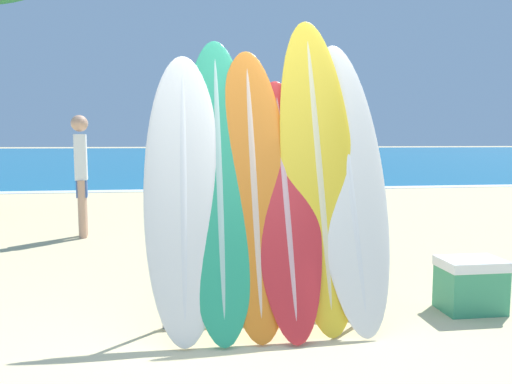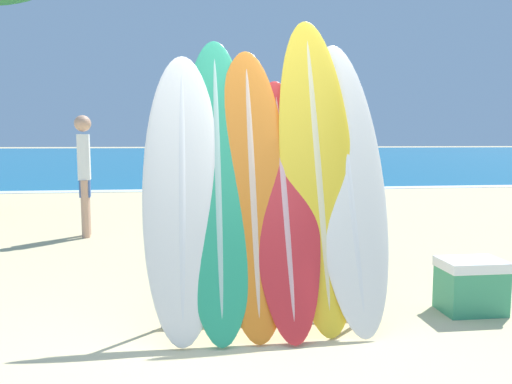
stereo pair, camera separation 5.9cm
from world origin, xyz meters
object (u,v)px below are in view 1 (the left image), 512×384
object	(u,v)px
person_mid_beach	(81,171)
surfboard_slot_2	(253,184)
surfboard_slot_4	(318,166)
person_near_water	(234,186)
surfboard_slot_1	(219,178)
person_far_right	(353,178)
surfboard_rack	(270,261)
surfboard_slot_0	(184,189)
cooler_box	(471,285)
surfboard_slot_3	(285,200)
surfboard_slot_5	(349,178)
person_far_left	(292,169)

from	to	relation	value
person_mid_beach	surfboard_slot_2	bearing A→B (deg)	21.28
surfboard_slot_4	person_near_water	bearing A→B (deg)	100.24
surfboard_slot_1	person_far_right	distance (m)	2.39
surfboard_slot_1	surfboard_rack	bearing A→B (deg)	-11.66
surfboard_slot_0	cooler_box	xyz separation A→B (m)	(2.33, 0.01, -0.83)
surfboard_slot_4	person_far_right	xyz separation A→B (m)	(0.86, 1.71, -0.25)
surfboard_rack	surfboard_slot_3	bearing A→B (deg)	-0.61
surfboard_slot_2	surfboard_slot_3	xyz separation A→B (m)	(0.24, -0.06, -0.12)
surfboard_rack	person_mid_beach	bearing A→B (deg)	119.88
surfboard_slot_1	surfboard_slot_4	size ratio (longest dim) A/B	0.93
surfboard_slot_0	person_mid_beach	world-z (taller)	surfboard_slot_0
surfboard_slot_5	person_near_water	world-z (taller)	surfboard_slot_5
surfboard_slot_2	person_near_water	size ratio (longest dim) A/B	1.42
person_near_water	cooler_box	bearing A→B (deg)	-162.63
surfboard_slot_4	cooler_box	distance (m)	1.62
surfboard_slot_3	surfboard_slot_4	world-z (taller)	surfboard_slot_4
person_far_left	surfboard_slot_2	bearing A→B (deg)	-5.64
person_mid_beach	person_far_left	distance (m)	3.44
surfboard_rack	surfboard_slot_3	xyz separation A→B (m)	(0.12, -0.00, 0.47)
surfboard_slot_0	surfboard_slot_2	world-z (taller)	surfboard_slot_2
surfboard_slot_4	person_far_left	bearing A→B (deg)	80.56
surfboard_slot_3	surfboard_slot_5	world-z (taller)	surfboard_slot_5
surfboard_slot_5	person_far_left	bearing A→B (deg)	83.50
person_mid_beach	surfboard_slot_0	bearing A→B (deg)	14.46
surfboard_slot_1	surfboard_slot_2	distance (m)	0.26
person_far_left	person_far_right	bearing A→B (deg)	11.64
person_near_water	cooler_box	world-z (taller)	person_near_water
surfboard_slot_4	surfboard_slot_0	bearing A→B (deg)	-176.34
person_mid_beach	person_far_left	xyz separation A→B (m)	(3.29, 1.01, -0.05)
surfboard_slot_1	surfboard_slot_2	bearing A→B (deg)	-5.26
surfboard_slot_3	cooler_box	distance (m)	1.73
person_far_right	person_far_left	bearing A→B (deg)	52.10
surfboard_slot_5	cooler_box	xyz separation A→B (m)	(1.05, -0.02, -0.89)
surfboard_slot_0	surfboard_slot_2	xyz separation A→B (m)	(0.52, 0.02, 0.03)
surfboard_slot_4	person_far_left	world-z (taller)	surfboard_slot_4
person_far_left	person_far_right	world-z (taller)	person_far_right
surfboard_slot_1	surfboard_slot_3	bearing A→B (deg)	-9.12
surfboard_slot_2	person_mid_beach	size ratio (longest dim) A/B	1.23
surfboard_slot_4	surfboard_slot_2	bearing A→B (deg)	-175.07
surfboard_slot_3	surfboard_slot_4	distance (m)	0.39
person_far_left	person_mid_beach	bearing A→B (deg)	-63.24
surfboard_rack	person_far_left	distance (m)	4.87
surfboard_slot_0	cooler_box	bearing A→B (deg)	0.37
surfboard_slot_4	cooler_box	bearing A→B (deg)	-2.28
surfboard_slot_0	person_far_left	world-z (taller)	surfboard_slot_0
person_far_left	person_far_right	size ratio (longest dim) A/B	0.94
surfboard_slot_0	person_far_right	world-z (taller)	surfboard_slot_0
surfboard_slot_0	surfboard_slot_1	world-z (taller)	surfboard_slot_1
surfboard_slot_5	surfboard_slot_4	bearing A→B (deg)	173.29
person_far_right	surfboard_slot_0	bearing A→B (deg)	-176.66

